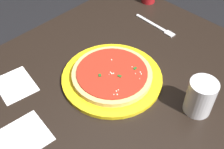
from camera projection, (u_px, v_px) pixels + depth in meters
restaurant_table at (125, 105)px, 1.00m from camera, size 0.86×0.91×0.72m
serving_plate at (112, 78)px, 0.89m from camera, size 0.31×0.31×0.01m
pizza at (112, 74)px, 0.88m from camera, size 0.25×0.25×0.02m
cup_tall_drink at (200, 97)px, 0.77m from camera, size 0.08×0.08×0.11m
napkin_folded_right at (23, 137)px, 0.75m from camera, size 0.13×0.14×0.00m
napkin_loose_left at (15, 85)px, 0.88m from camera, size 0.14×0.12×0.00m
fork at (157, 26)px, 1.09m from camera, size 0.19×0.03×0.00m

